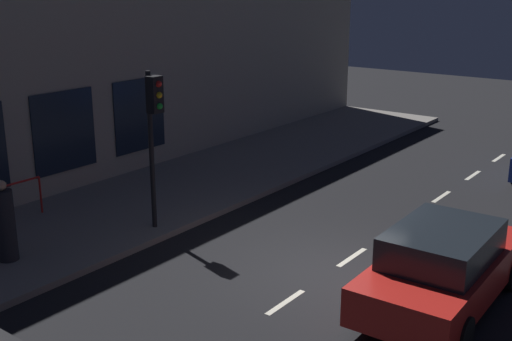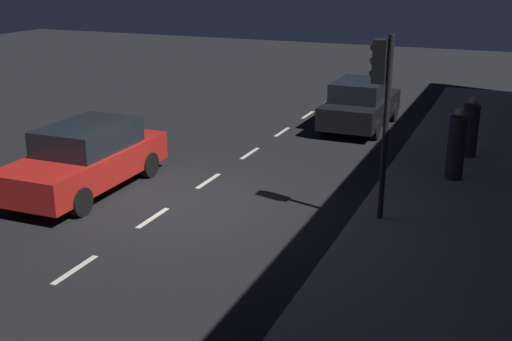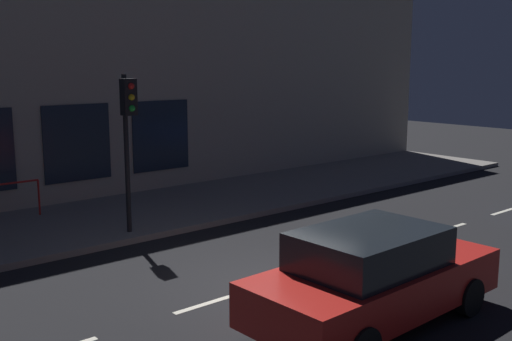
# 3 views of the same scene
# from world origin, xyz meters

# --- Properties ---
(ground_plane) EXTENTS (60.00, 60.00, 0.00)m
(ground_plane) POSITION_xyz_m (0.00, 0.00, 0.00)
(ground_plane) COLOR black
(sidewalk) EXTENTS (4.50, 32.00, 0.15)m
(sidewalk) POSITION_xyz_m (6.25, 0.00, 0.07)
(sidewalk) COLOR gray
(sidewalk) RESTS_ON ground
(building_facade) EXTENTS (0.65, 32.00, 7.35)m
(building_facade) POSITION_xyz_m (8.80, -0.00, 3.67)
(building_facade) COLOR #B2A893
(building_facade) RESTS_ON ground
(lane_centre_line) EXTENTS (0.12, 27.20, 0.01)m
(lane_centre_line) POSITION_xyz_m (0.00, -1.00, 0.00)
(lane_centre_line) COLOR beige
(lane_centre_line) RESTS_ON ground
(traffic_light) EXTENTS (0.46, 0.32, 3.75)m
(traffic_light) POSITION_xyz_m (4.41, 0.53, 2.86)
(traffic_light) COLOR black
(traffic_light) RESTS_ON sidewalk
(parked_car_1) EXTENTS (2.01, 4.58, 1.58)m
(parked_car_1) POSITION_xyz_m (-2.38, -0.05, 0.79)
(parked_car_1) COLOR red
(parked_car_1) RESTS_ON ground
(pedestrian_1) EXTENTS (0.51, 0.51, 1.77)m
(pedestrian_1) POSITION_xyz_m (5.64, 3.77, 0.96)
(pedestrian_1) COLOR #232328
(pedestrian_1) RESTS_ON sidewalk
(red_railing) EXTENTS (0.05, 2.06, 0.97)m
(red_railing) POSITION_xyz_m (7.57, 2.56, 0.87)
(red_railing) COLOR red
(red_railing) RESTS_ON sidewalk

